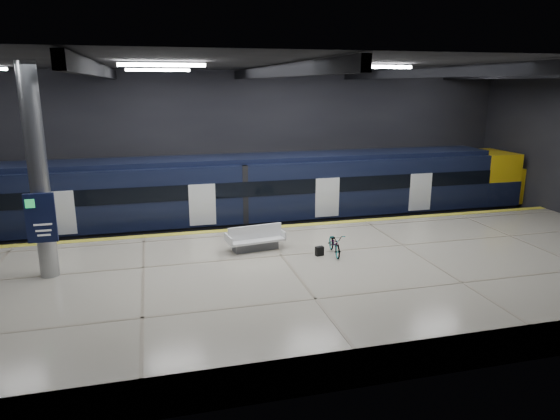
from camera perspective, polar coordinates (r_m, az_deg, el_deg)
name	(u,v)px	position (r m, az deg, el deg)	size (l,w,h in m)	color
ground	(275,273)	(20.00, -0.56, -7.25)	(30.00, 30.00, 0.00)	black
room_shell	(275,129)	(18.68, -0.61, 9.30)	(30.10, 16.10, 8.05)	black
platform	(292,284)	(17.56, 1.43, -8.47)	(30.00, 11.00, 1.10)	#BCB59F
safety_strip	(260,228)	(22.18, -2.29, -2.07)	(30.00, 0.40, 0.01)	yellow
rails	(249,233)	(25.06, -3.61, -2.61)	(30.00, 1.52, 0.16)	gray
train	(295,192)	(25.11, 1.74, 2.11)	(29.40, 2.84, 3.79)	black
bench	(255,241)	(19.25, -2.85, -3.58)	(2.32, 1.22, 0.98)	#595B60
bicycle	(335,244)	(18.81, 6.28, -3.84)	(0.56, 1.59, 0.84)	#99999E
pannier_bag	(319,251)	(18.69, 4.53, -4.70)	(0.30, 0.18, 0.35)	black
info_column	(39,177)	(17.63, -25.88, 3.45)	(0.90, 0.78, 6.90)	#9EA0A5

